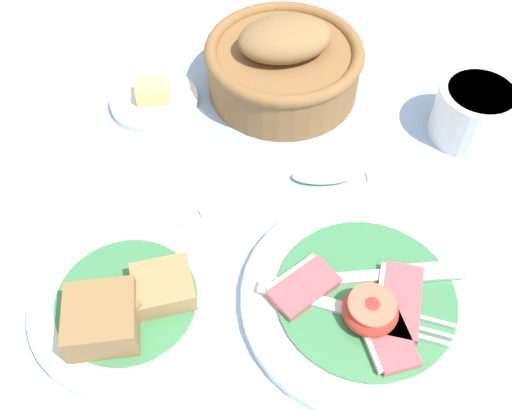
# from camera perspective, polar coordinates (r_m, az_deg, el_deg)

# --- Properties ---
(ground_plane) EXTENTS (3.00, 3.00, 0.00)m
(ground_plane) POSITION_cam_1_polar(r_m,az_deg,el_deg) (0.58, 5.27, -10.90)
(ground_plane) COLOR #93B2DB
(breakfast_plate) EXTENTS (0.24, 0.24, 0.04)m
(breakfast_plate) POSITION_cam_1_polar(r_m,az_deg,el_deg) (0.59, 10.36, -8.99)
(breakfast_plate) COLOR silver
(breakfast_plate) RESTS_ON ground_plane
(bread_plate) EXTENTS (0.19, 0.19, 0.05)m
(bread_plate) POSITION_cam_1_polar(r_m,az_deg,el_deg) (0.58, -12.44, -9.60)
(bread_plate) COLOR silver
(bread_plate) RESTS_ON ground_plane
(sugar_cup) EXTENTS (0.09, 0.09, 0.07)m
(sugar_cup) POSITION_cam_1_polar(r_m,az_deg,el_deg) (0.75, 20.09, 8.39)
(sugar_cup) COLOR white
(sugar_cup) RESTS_ON ground_plane
(bread_basket) EXTENTS (0.20, 0.20, 0.10)m
(bread_basket) POSITION_cam_1_polar(r_m,az_deg,el_deg) (0.76, 2.65, 13.33)
(bread_basket) COLOR brown
(bread_basket) RESTS_ON ground_plane
(butter_dish) EXTENTS (0.11, 0.11, 0.03)m
(butter_dish) POSITION_cam_1_polar(r_m,az_deg,el_deg) (0.77, -9.68, 9.91)
(butter_dish) COLOR silver
(butter_dish) RESTS_ON ground_plane
(teaspoon_by_saucer) EXTENTS (0.19, 0.04, 0.01)m
(teaspoon_by_saucer) POSITION_cam_1_polar(r_m,az_deg,el_deg) (0.69, 8.65, 2.82)
(teaspoon_by_saucer) COLOR silver
(teaspoon_by_saucer) RESTS_ON ground_plane
(teaspoon_near_cup) EXTENTS (0.18, 0.11, 0.01)m
(teaspoon_near_cup) POSITION_cam_1_polar(r_m,az_deg,el_deg) (0.64, -7.30, -1.33)
(teaspoon_near_cup) COLOR silver
(teaspoon_near_cup) RESTS_ON ground_plane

